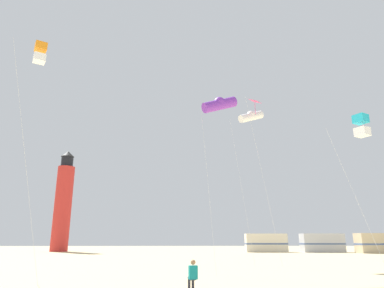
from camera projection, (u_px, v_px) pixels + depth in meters
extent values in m
cube|color=#147F84|center=(193.00, 272.00, 13.78)|extent=(0.38, 0.28, 0.52)
sphere|color=#9E704C|center=(193.00, 262.00, 13.88)|extent=(0.20, 0.20, 0.20)
cylinder|color=#2D2D38|center=(194.00, 278.00, 13.90)|extent=(0.20, 0.38, 0.13)
cylinder|color=#2D2D38|center=(193.00, 284.00, 13.99)|extent=(0.11, 0.11, 0.42)
cylinder|color=#2D2D38|center=(190.00, 278.00, 13.87)|extent=(0.20, 0.38, 0.13)
cylinder|color=#2D2D38|center=(189.00, 284.00, 13.96)|extent=(0.11, 0.11, 0.42)
cylinder|color=silver|center=(356.00, 198.00, 16.17)|extent=(1.24, 2.15, 7.59)
cube|color=#1EB2D1|center=(361.00, 119.00, 17.90)|extent=(0.82, 0.82, 0.44)
cube|color=white|center=(362.00, 132.00, 17.71)|extent=(0.82, 0.82, 0.44)
cylinder|color=silver|center=(263.00, 176.00, 27.10)|extent=(2.27, 0.13, 13.47)
cube|color=#E54C8C|center=(255.00, 101.00, 29.97)|extent=(1.22, 1.22, 0.40)
cylinder|color=#E54C8C|center=(255.00, 108.00, 29.80)|extent=(0.04, 0.04, 1.10)
cylinder|color=silver|center=(208.00, 183.00, 21.28)|extent=(0.69, 1.75, 10.57)
cylinder|color=purple|center=(220.00, 105.00, 23.03)|extent=(2.58, 1.56, 1.48)
sphere|color=purple|center=(219.00, 103.00, 23.07)|extent=(0.76, 0.76, 0.76)
cylinder|color=silver|center=(241.00, 185.00, 28.44)|extent=(1.21, 2.45, 12.42)
cylinder|color=white|center=(251.00, 117.00, 30.70)|extent=(2.55, 1.73, 1.48)
sphere|color=white|center=(251.00, 115.00, 30.73)|extent=(0.76, 0.76, 0.76)
cylinder|color=silver|center=(24.00, 152.00, 16.54)|extent=(2.33, 0.79, 11.92)
cube|color=orange|center=(41.00, 47.00, 19.32)|extent=(0.82, 0.82, 0.44)
cube|color=white|center=(39.00, 58.00, 19.13)|extent=(0.82, 0.82, 0.44)
cylinder|color=red|center=(63.00, 208.00, 58.05)|extent=(2.80, 2.80, 14.00)
cylinder|color=black|center=(67.00, 162.00, 60.14)|extent=(2.00, 2.00, 1.80)
cone|color=black|center=(68.00, 154.00, 60.52)|extent=(2.20, 2.20, 1.00)
cube|color=beige|center=(266.00, 243.00, 54.68)|extent=(6.50, 2.58, 2.80)
cube|color=#4C608C|center=(266.00, 244.00, 54.64)|extent=(6.54, 2.63, 0.24)
cube|color=#B7BABF|center=(322.00, 243.00, 53.81)|extent=(6.43, 2.38, 2.80)
cube|color=#4C608C|center=(322.00, 244.00, 53.77)|extent=(6.47, 2.43, 0.24)
cube|color=#C6B28C|center=(379.00, 243.00, 50.60)|extent=(6.50, 2.60, 2.80)
cube|color=#4C608C|center=(379.00, 244.00, 50.57)|extent=(6.54, 2.64, 0.24)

